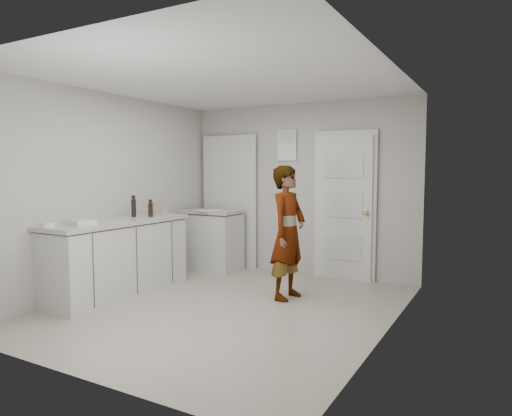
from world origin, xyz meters
The scene contains 12 objects.
ground centered at (0.00, 0.00, 0.00)m, with size 4.00×4.00×0.00m, color #A39989.
room_shell centered at (-0.17, 1.95, 1.02)m, with size 4.00×4.00×4.00m.
main_counter centered at (-1.45, -0.20, 0.43)m, with size 0.64×1.96×0.93m.
side_counter centered at (-1.25, 1.55, 0.43)m, with size 0.84×0.61×0.93m.
person centered at (0.44, 0.67, 0.79)m, with size 0.58×0.38×1.59m, color silver.
cake_mix_box centered at (-1.53, 0.53, 1.02)m, with size 0.11×0.05×0.18m, color #A27251.
spice_jar centered at (-1.30, 0.48, 0.96)m, with size 0.05×0.05×0.07m, color tan.
oil_cruet_a centered at (-1.36, 0.28, 1.04)m, with size 0.06×0.06×0.23m.
oil_cruet_b centered at (-1.55, 0.18, 1.06)m, with size 0.06×0.06×0.29m.
baking_dish centered at (-1.45, -0.74, 0.95)m, with size 0.37×0.30×0.06m.
egg_bowl centered at (-1.52, -1.10, 0.95)m, with size 0.14×0.14×0.05m.
papers centered at (-1.23, 1.40, 0.93)m, with size 0.27×0.35×0.01m, color white.
Camera 1 is at (2.72, -4.20, 1.53)m, focal length 32.00 mm.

